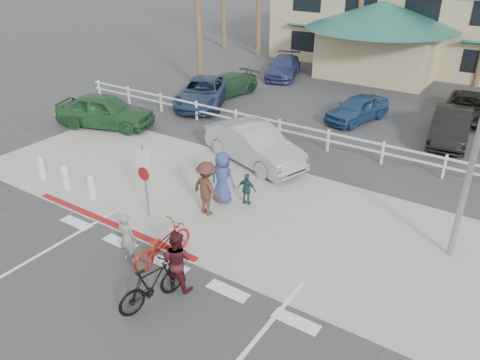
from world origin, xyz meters
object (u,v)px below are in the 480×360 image
Objects in this scene: sign_post at (145,178)px; bike_black at (152,285)px; car_red_compact at (105,111)px; car_white_sedan at (254,144)px; bike_red at (162,244)px.

sign_post is 4.32m from bike_black.
car_red_compact reaches higher than bike_black.
bike_black is at bearing -146.40° from car_white_sedan.
sign_post is at bearing -32.20° from bike_black.
bike_black is at bearing 130.47° from bike_red.
car_white_sedan reaches higher than bike_black.
sign_post is 2.64m from bike_red.
car_red_compact is (-8.24, -0.47, 0.02)m from car_white_sedan.
bike_red is at bearing -37.36° from sign_post.
bike_red is 1.07× the size of bike_black.
bike_black is 13.34m from car_red_compact.
sign_post reaches higher than bike_red.
bike_black is at bearing -45.06° from sign_post.
sign_post is 9.19m from car_red_compact.
sign_post is 0.61× the size of car_red_compact.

